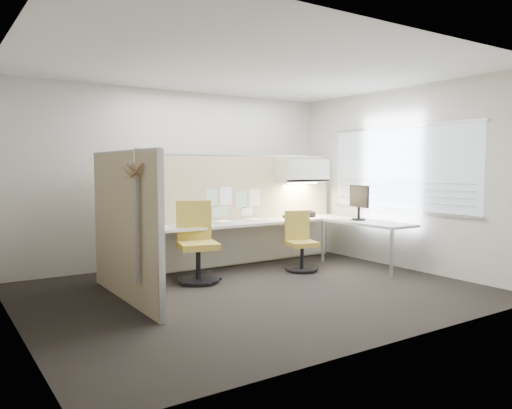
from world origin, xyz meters
TOP-DOWN VIEW (x-y plane):
  - floor at (0.00, 0.00)m, footprint 5.50×4.50m
  - ceiling at (0.00, 0.00)m, footprint 5.50×4.50m
  - wall_back at (0.00, 2.25)m, footprint 5.50×0.02m
  - wall_front at (0.00, -2.25)m, footprint 5.50×0.02m
  - wall_left at (-2.75, 0.00)m, footprint 0.02×4.50m
  - wall_right at (2.75, 0.00)m, footprint 0.02×4.50m
  - window_pane at (2.73, 0.00)m, footprint 0.01×2.80m
  - partition_back at (0.55, 1.60)m, footprint 4.10×0.06m
  - partition_left at (-1.50, 0.50)m, footprint 0.06×2.20m
  - desk at (0.93, 1.13)m, footprint 4.00×2.07m
  - overhead_bin at (1.90, 1.39)m, footprint 0.90×0.36m
  - task_light_strip at (1.90, 1.39)m, footprint 0.60×0.06m
  - pinned_papers at (0.63, 1.57)m, footprint 1.01×0.00m
  - poster at (-1.05, 1.57)m, footprint 0.28×0.00m
  - chair_left at (-0.36, 0.89)m, footprint 0.62×0.64m
  - chair_right at (1.30, 0.68)m, footprint 0.51×0.53m
  - monitor at (2.30, 0.45)m, footprint 0.22×0.52m
  - phone at (1.94, 1.29)m, footprint 0.23×0.21m
  - stapler at (1.56, 1.38)m, footprint 0.14×0.05m
  - tape_dispenser at (1.81, 1.25)m, footprint 0.11×0.07m
  - coat_hook at (-1.58, -0.07)m, footprint 0.18×0.49m
  - paper_stack_0 at (-0.78, 1.28)m, footprint 0.23×0.30m
  - paper_stack_1 at (-0.30, 1.33)m, footprint 0.29×0.34m
  - paper_stack_2 at (0.24, 1.17)m, footprint 0.26×0.32m
  - paper_stack_3 at (0.90, 1.36)m, footprint 0.26×0.32m
  - paper_stack_4 at (2.19, 0.66)m, footprint 0.29×0.34m

SIDE VIEW (x-z plane):
  - floor at x=0.00m, z-range -0.01..0.00m
  - chair_right at x=1.30m, z-range -0.03..0.86m
  - chair_left at x=-0.36m, z-range -0.04..1.06m
  - desk at x=0.93m, z-range 0.24..0.97m
  - paper_stack_3 at x=0.90m, z-range 0.73..0.75m
  - paper_stack_4 at x=2.19m, z-range 0.73..0.75m
  - paper_stack_1 at x=-0.30m, z-range 0.73..0.75m
  - paper_stack_0 at x=-0.78m, z-range 0.73..0.76m
  - paper_stack_2 at x=0.24m, z-range 0.73..0.78m
  - stapler at x=1.56m, z-range 0.73..0.78m
  - tape_dispenser at x=1.81m, z-range 0.73..0.79m
  - phone at x=1.94m, z-range 0.72..0.84m
  - partition_back at x=0.55m, z-range 0.00..1.75m
  - partition_left at x=-1.50m, z-range 0.00..1.75m
  - pinned_papers at x=0.63m, z-range 0.80..1.27m
  - monitor at x=2.30m, z-range 0.77..1.33m
  - task_light_strip at x=1.90m, z-range 1.29..1.31m
  - wall_back at x=0.00m, z-range 0.00..2.80m
  - wall_front at x=0.00m, z-range 0.00..2.80m
  - wall_left at x=-2.75m, z-range 0.00..2.80m
  - wall_right at x=2.75m, z-range 0.00..2.80m
  - coat_hook at x=-1.58m, z-range 0.68..2.13m
  - poster at x=-1.05m, z-range 1.24..1.59m
  - overhead_bin at x=1.90m, z-range 1.32..1.70m
  - window_pane at x=2.73m, z-range 0.90..2.20m
  - ceiling at x=0.00m, z-range 2.80..2.81m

